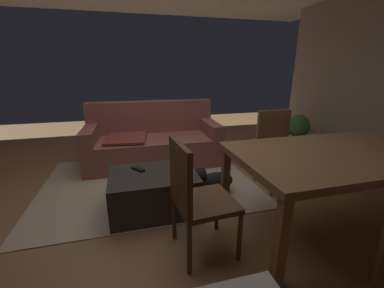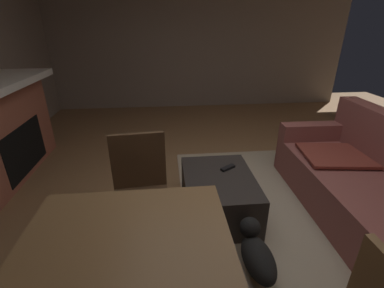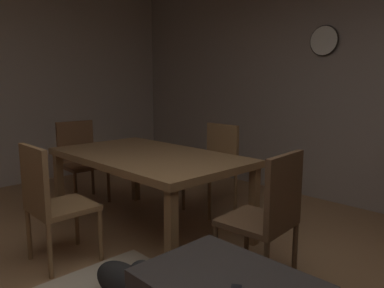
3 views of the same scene
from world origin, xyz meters
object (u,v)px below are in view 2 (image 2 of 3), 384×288
(dining_chair_west, at_px, (140,185))
(small_dog, at_px, (257,253))
(couch, at_px, (368,186))
(ottoman_coffee_table, at_px, (218,195))
(tv_remote, at_px, (228,168))

(dining_chair_west, xyz_separation_m, small_dog, (0.46, 0.85, -0.35))
(couch, bearing_deg, small_dog, -66.18)
(ottoman_coffee_table, bearing_deg, tv_remote, 141.35)
(couch, height_order, ottoman_coffee_table, couch)
(couch, xyz_separation_m, ottoman_coffee_table, (-0.15, -1.39, -0.12))
(couch, distance_m, small_dog, 1.37)
(small_dog, bearing_deg, ottoman_coffee_table, -167.82)
(couch, distance_m, tv_remote, 1.32)
(tv_remote, bearing_deg, couch, 43.42)
(ottoman_coffee_table, height_order, tv_remote, tv_remote)
(tv_remote, bearing_deg, small_dog, -31.29)
(couch, bearing_deg, tv_remote, -102.65)
(tv_remote, height_order, small_dog, tv_remote)
(ottoman_coffee_table, bearing_deg, couch, 83.94)
(tv_remote, relative_size, small_dog, 0.32)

